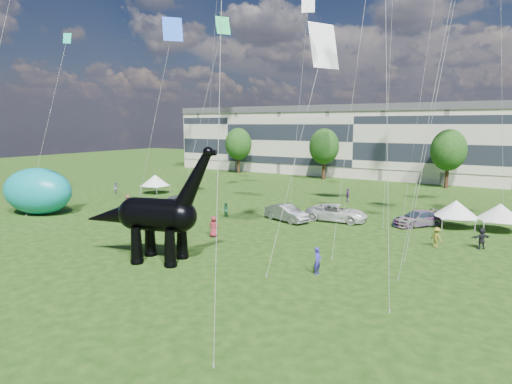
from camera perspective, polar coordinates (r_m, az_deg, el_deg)
The scene contains 15 objects.
ground at distance 25.82m, azimuth -12.95°, elevation -13.14°, with size 220.00×220.00×0.00m, color #16330C.
terrace_row at distance 82.83m, azimuth 14.05°, elevation 6.26°, with size 78.00×11.00×12.00m, color beige.
tree_far_left at distance 84.28m, azimuth -2.38°, elevation 6.76°, with size 5.20×5.20×9.44m.
tree_mid_left at distance 75.73m, azimuth 9.07°, elevation 6.40°, with size 5.20×5.20×9.44m.
tree_mid_right at distance 70.54m, azimuth 24.32°, elevation 5.52°, with size 5.20×5.20×9.44m.
dinosaur_sculpture at distance 31.06m, azimuth -13.59°, elevation -3.18°, with size 10.35×4.34×8.49m.
car_silver at distance 50.97m, azimuth -10.87°, elevation -1.22°, with size 1.66×4.13×1.41m, color #B4B6B9.
car_grey at distance 43.04m, azimuth 4.10°, elevation -2.81°, with size 1.74×4.98×1.64m, color slate.
car_white at distance 43.69m, azimuth 10.74°, elevation -2.75°, with size 2.78×6.03×1.68m, color white.
car_dark at distance 43.72m, azimuth 20.76°, elevation -3.31°, with size 2.06×5.07×1.47m, color #595960.
gazebo_near at distance 44.03m, azimuth 25.11°, elevation -2.01°, with size 4.81×4.81×2.64m.
gazebo_far at distance 44.38m, azimuth 29.77°, elevation -2.32°, with size 4.32×4.32×2.59m.
gazebo_left at distance 61.44m, azimuth -13.30°, elevation 1.53°, with size 4.10×4.10×2.66m.
inflatable_teal at distance 51.72m, azimuth -27.10°, elevation 0.11°, with size 8.02×5.01×5.01m, color #0C8D96.
visitors at distance 41.85m, azimuth 6.25°, elevation -3.13°, with size 55.30×29.12×1.84m.
Camera 1 is at (16.98, -16.89, 9.65)m, focal length 30.00 mm.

